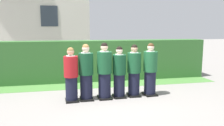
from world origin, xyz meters
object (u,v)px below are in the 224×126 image
Objects in this scene: student_front_row_1 at (86,74)px; student_front_row_3 at (119,73)px; student_in_red_blazer at (71,76)px; student_front_row_5 at (150,71)px; student_front_row_4 at (134,72)px; student_front_row_2 at (104,72)px.

student_front_row_1 is 0.99m from student_front_row_3.
student_in_red_blazer is at bearing -172.09° from student_front_row_1.
student_front_row_1 is at bearing -178.30° from student_front_row_5.
student_front_row_1 reaches higher than student_in_red_blazer.
student_front_row_4 is at bearing 178.29° from student_front_row_5.
student_front_row_3 is at bearing -174.77° from student_front_row_4.
student_front_row_4 is 0.51m from student_front_row_5.
student_front_row_2 is at bearing 3.70° from student_in_red_blazer.
student_in_red_blazer is 2.40m from student_front_row_5.
student_front_row_5 is at bearing 1.70° from student_front_row_1.
student_front_row_2 is at bearing 0.33° from student_front_row_1.
student_front_row_2 is 0.93m from student_front_row_4.
student_front_row_4 is at bearing 4.04° from student_in_red_blazer.
student_front_row_3 is 0.99m from student_front_row_5.
student_front_row_2 is (0.96, 0.06, 0.05)m from student_in_red_blazer.
student_front_row_1 is at bearing -178.22° from student_front_row_3.
student_front_row_1 reaches higher than student_front_row_5.
student_front_row_4 is (1.46, 0.07, -0.02)m from student_front_row_1.
student_front_row_2 is at bearing -177.78° from student_front_row_5.
student_front_row_3 is (0.45, 0.03, -0.06)m from student_front_row_2.
student_in_red_blazer is 0.95× the size of student_front_row_1.
student_front_row_5 is at bearing 2.81° from student_in_red_blazer.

